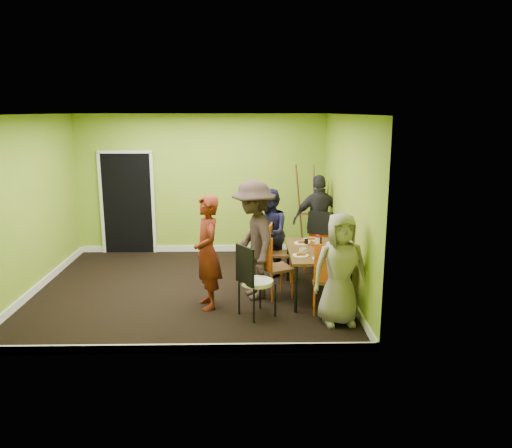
% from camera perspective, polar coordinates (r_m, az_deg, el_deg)
% --- Properties ---
extents(ground, '(5.00, 5.00, 0.00)m').
position_cam_1_polar(ground, '(8.32, -7.36, -7.35)').
color(ground, black).
rests_on(ground, ground).
extents(room_walls, '(5.04, 4.54, 2.82)m').
position_cam_1_polar(room_walls, '(8.08, -7.70, -0.65)').
color(room_walls, '#7EA52A').
rests_on(room_walls, ground).
extents(dining_table, '(0.90, 1.50, 0.75)m').
position_cam_1_polar(dining_table, '(7.83, 6.98, -3.28)').
color(dining_table, black).
rests_on(dining_table, ground).
extents(chair_left_far, '(0.47, 0.47, 0.98)m').
position_cam_1_polar(chair_left_far, '(8.56, 2.47, -2.78)').
color(chair_left_far, '#E25A15').
rests_on(chair_left_far, ground).
extents(chair_left_near, '(0.55, 0.55, 1.00)m').
position_cam_1_polar(chair_left_near, '(7.72, 1.89, -4.43)').
color(chair_left_near, '#E25A15').
rests_on(chair_left_near, ground).
extents(chair_back_end, '(0.57, 0.62, 1.05)m').
position_cam_1_polar(chair_back_end, '(9.20, 7.25, -0.55)').
color(chair_back_end, '#E25A15').
rests_on(chair_back_end, ground).
extents(chair_front_end, '(0.49, 0.49, 1.06)m').
position_cam_1_polar(chair_front_end, '(7.16, 8.26, -5.68)').
color(chair_front_end, '#E25A15').
rests_on(chair_front_end, ground).
extents(chair_bentwood, '(0.57, 0.57, 1.05)m').
position_cam_1_polar(chair_bentwood, '(6.99, -0.38, -6.14)').
color(chair_bentwood, black).
rests_on(chair_bentwood, ground).
extents(easel, '(0.75, 0.71, 1.88)m').
position_cam_1_polar(easel, '(9.82, 6.47, 1.43)').
color(easel, brown).
rests_on(easel, ground).
extents(plate_near_left, '(0.25, 0.25, 0.01)m').
position_cam_1_polar(plate_near_left, '(8.13, 5.27, -2.18)').
color(plate_near_left, white).
rests_on(plate_near_left, dining_table).
extents(plate_near_right, '(0.24, 0.24, 0.01)m').
position_cam_1_polar(plate_near_right, '(7.45, 5.13, -3.58)').
color(plate_near_right, white).
rests_on(plate_near_right, dining_table).
extents(plate_far_back, '(0.24, 0.24, 0.01)m').
position_cam_1_polar(plate_far_back, '(8.35, 6.27, -1.80)').
color(plate_far_back, white).
rests_on(plate_far_back, dining_table).
extents(plate_far_front, '(0.23, 0.23, 0.01)m').
position_cam_1_polar(plate_far_front, '(7.33, 7.39, -3.91)').
color(plate_far_front, white).
rests_on(plate_far_front, dining_table).
extents(plate_wall_back, '(0.26, 0.26, 0.01)m').
position_cam_1_polar(plate_wall_back, '(8.06, 8.78, -2.40)').
color(plate_wall_back, white).
rests_on(plate_wall_back, dining_table).
extents(plate_wall_front, '(0.24, 0.24, 0.01)m').
position_cam_1_polar(plate_wall_front, '(7.59, 8.61, -3.36)').
color(plate_wall_front, white).
rests_on(plate_wall_front, dining_table).
extents(thermos, '(0.07, 0.07, 0.20)m').
position_cam_1_polar(thermos, '(7.78, 7.06, -2.22)').
color(thermos, white).
rests_on(thermos, dining_table).
extents(blue_bottle, '(0.07, 0.07, 0.21)m').
position_cam_1_polar(blue_bottle, '(7.52, 8.91, -2.75)').
color(blue_bottle, '#193BBB').
rests_on(blue_bottle, dining_table).
extents(orange_bottle, '(0.04, 0.04, 0.09)m').
position_cam_1_polar(orange_bottle, '(7.99, 6.34, -2.19)').
color(orange_bottle, '#E25A15').
rests_on(orange_bottle, dining_table).
extents(glass_mid, '(0.07, 0.07, 0.09)m').
position_cam_1_polar(glass_mid, '(8.07, 5.76, -2.04)').
color(glass_mid, black).
rests_on(glass_mid, dining_table).
extents(glass_back, '(0.06, 0.06, 0.10)m').
position_cam_1_polar(glass_back, '(8.16, 7.33, -1.87)').
color(glass_back, black).
rests_on(glass_back, dining_table).
extents(glass_front, '(0.07, 0.07, 0.10)m').
position_cam_1_polar(glass_front, '(7.33, 8.57, -3.57)').
color(glass_front, black).
rests_on(glass_front, dining_table).
extents(cup_a, '(0.11, 0.11, 0.09)m').
position_cam_1_polar(cup_a, '(7.53, 5.40, -3.09)').
color(cup_a, white).
rests_on(cup_a, dining_table).
extents(cup_b, '(0.09, 0.09, 0.08)m').
position_cam_1_polar(cup_b, '(7.81, 8.37, -2.62)').
color(cup_b, white).
rests_on(cup_b, dining_table).
extents(person_standing, '(0.56, 0.70, 1.68)m').
position_cam_1_polar(person_standing, '(7.31, -5.58, -3.24)').
color(person_standing, '#5C1A0F').
rests_on(person_standing, ground).
extents(person_left_far, '(0.66, 0.81, 1.54)m').
position_cam_1_polar(person_left_far, '(8.69, 1.55, -1.04)').
color(person_left_far, '#151636').
rests_on(person_left_far, ground).
extents(person_left_near, '(0.94, 1.32, 1.84)m').
position_cam_1_polar(person_left_near, '(7.64, -0.24, -1.84)').
color(person_left_near, '#2F211F').
rests_on(person_left_near, ground).
extents(person_back_end, '(1.04, 0.51, 1.71)m').
position_cam_1_polar(person_back_end, '(9.39, 7.24, 0.42)').
color(person_back_end, '#232127').
rests_on(person_back_end, ground).
extents(person_front_end, '(0.80, 0.57, 1.54)m').
position_cam_1_polar(person_front_end, '(6.83, 9.61, -5.11)').
color(person_front_end, gray).
rests_on(person_front_end, ground).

